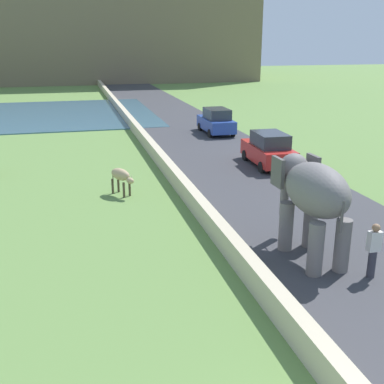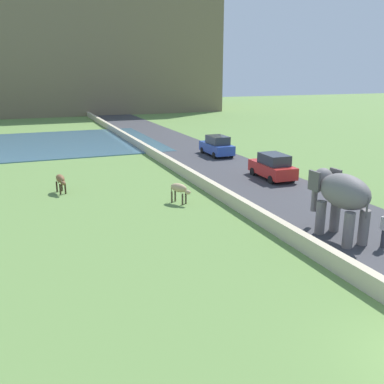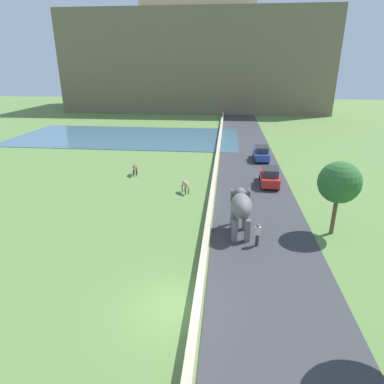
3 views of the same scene
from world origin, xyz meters
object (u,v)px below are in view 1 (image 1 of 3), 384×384
(person_beside_elephant, at_px, (373,250))
(car_red, at_px, (269,150))
(car_blue, at_px, (216,121))
(elephant, at_px, (312,194))
(cow_tan, at_px, (121,176))

(person_beside_elephant, height_order, car_red, car_red)
(person_beside_elephant, relative_size, car_blue, 0.41)
(elephant, relative_size, car_blue, 0.87)
(car_blue, height_order, cow_tan, car_blue)
(person_beside_elephant, distance_m, cow_tan, 10.87)
(person_beside_elephant, bearing_deg, car_red, 80.18)
(person_beside_elephant, bearing_deg, car_blue, 84.37)
(person_beside_elephant, bearing_deg, cow_tan, 122.26)
(car_red, height_order, car_blue, same)
(elephant, xyz_separation_m, person_beside_elephant, (1.06, -1.64, -1.16))
(elephant, relative_size, person_beside_elephant, 2.14)
(elephant, height_order, car_blue, elephant)
(elephant, bearing_deg, person_beside_elephant, -57.03)
(person_beside_elephant, xyz_separation_m, cow_tan, (-5.80, 9.19, -0.04))
(car_blue, xyz_separation_m, cow_tan, (-7.89, -12.05, -0.06))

